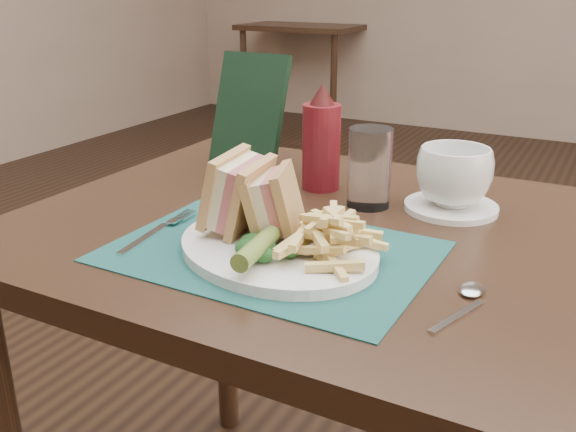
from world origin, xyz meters
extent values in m
plane|color=black|center=(0.00, 0.00, 0.00)|extent=(7.00, 7.00, 0.00)
plane|color=tan|center=(0.00, 3.50, 0.00)|extent=(6.00, 0.00, 6.00)
cube|color=#164844|center=(0.00, -0.64, 0.75)|extent=(0.43, 0.31, 0.00)
cylinder|color=#57752C|center=(0.02, -0.71, 0.79)|extent=(0.04, 0.12, 0.03)
cylinder|color=white|center=(0.18, -0.35, 0.76)|extent=(0.17, 0.17, 0.01)
imported|color=white|center=(0.18, -0.35, 0.81)|extent=(0.17, 0.17, 0.09)
cylinder|color=white|center=(0.05, -0.39, 0.81)|extent=(0.09, 0.09, 0.13)
cube|color=black|center=(-0.22, -0.33, 0.86)|extent=(0.14, 0.09, 0.22)
camera|label=1|loc=(0.41, -1.34, 1.11)|focal=40.00mm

